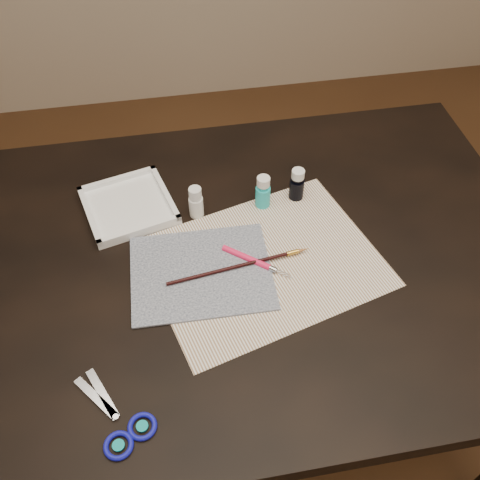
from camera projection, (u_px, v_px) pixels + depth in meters
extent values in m
cube|color=#422614|center=(240.00, 407.00, 1.70)|extent=(3.50, 3.50, 0.02)
cube|color=black|center=(240.00, 346.00, 1.41)|extent=(1.30, 0.90, 0.75)
cube|color=white|center=(265.00, 262.00, 1.12)|extent=(0.54, 0.46, 0.00)
cube|color=#121B35|center=(201.00, 272.00, 1.09)|extent=(0.29, 0.24, 0.00)
cylinder|color=white|center=(196.00, 202.00, 1.18)|extent=(0.04, 0.04, 0.08)
cylinder|color=#23C6D0|center=(263.00, 192.00, 1.20)|extent=(0.04, 0.04, 0.08)
cylinder|color=black|center=(297.00, 184.00, 1.21)|extent=(0.04, 0.04, 0.08)
cube|color=white|center=(128.00, 205.00, 1.21)|extent=(0.23, 0.23, 0.02)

